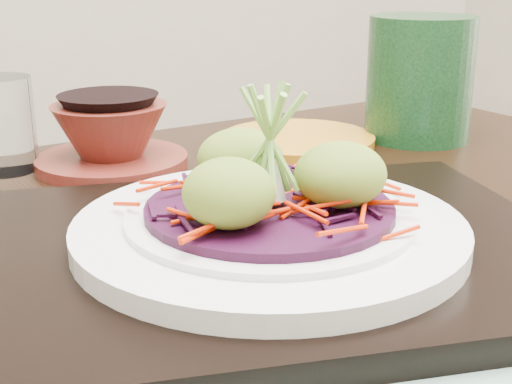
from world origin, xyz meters
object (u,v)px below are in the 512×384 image
dining_table (251,321)px  white_plate (269,228)px  water_glass (1,124)px  terracotta_bowl_set (111,139)px  green_jar (420,79)px  serving_tray (269,252)px  yellow_plate (298,140)px

dining_table → white_plate: 0.15m
dining_table → white_plate: bearing=-113.2°
water_glass → terracotta_bowl_set: size_ratio=0.47×
white_plate → green_jar: 0.44m
dining_table → terracotta_bowl_set: 0.26m
green_jar → serving_tray: bearing=-143.9°
white_plate → green_jar: (0.35, 0.26, 0.04)m
dining_table → green_jar: size_ratio=7.63×
white_plate → water_glass: bearing=109.2°
water_glass → green_jar: 0.48m
dining_table → white_plate: (-0.03, -0.08, 0.12)m
green_jar → white_plate: bearing=-143.9°
water_glass → terracotta_bowl_set: bearing=-21.9°
serving_tray → white_plate: white_plate is taller
water_glass → serving_tray: bearing=-70.8°
serving_tray → water_glass: (-0.12, 0.35, 0.04)m
dining_table → yellow_plate: 0.30m
serving_tray → terracotta_bowl_set: terracotta_bowl_set is taller
yellow_plate → green_jar: (0.14, -0.04, 0.07)m
serving_tray → water_glass: size_ratio=4.35×
dining_table → green_jar: bearing=23.9°
dining_table → green_jar: 0.40m
water_glass → green_jar: size_ratio=0.66×
green_jar → terracotta_bowl_set: bearing=171.6°
water_glass → terracotta_bowl_set: (0.10, -0.04, -0.02)m
serving_tray → green_jar: bearing=51.2°
dining_table → water_glass: 0.34m
serving_tray → water_glass: water_glass is taller
dining_table → serving_tray: bearing=-113.2°
dining_table → yellow_plate: bearing=46.3°
water_glass → green_jar: (0.47, -0.10, 0.02)m
terracotta_bowl_set → green_jar: size_ratio=1.40×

